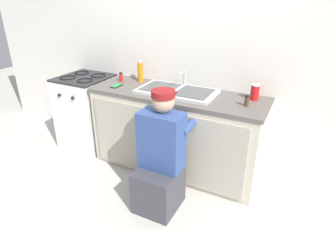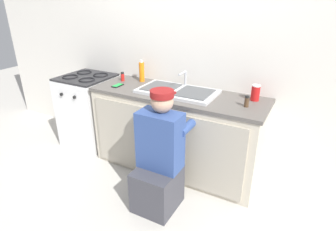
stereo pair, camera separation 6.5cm
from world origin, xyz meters
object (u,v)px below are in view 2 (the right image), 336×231
(soap_bottle_orange, at_px, (142,72))
(sink_double_basin, at_px, (177,91))
(stove_range, at_px, (90,110))
(plumber_person, at_px, (159,161))
(spice_bottle_red, at_px, (123,77))
(spice_bottle_pepper, at_px, (247,101))
(soda_cup_red, at_px, (255,93))
(cell_phone, at_px, (118,85))

(soap_bottle_orange, bearing_deg, sink_double_basin, -17.36)
(sink_double_basin, xyz_separation_m, soap_bottle_orange, (-0.54, 0.17, 0.09))
(sink_double_basin, distance_m, soap_bottle_orange, 0.58)
(stove_range, bearing_deg, plumber_person, -24.17)
(sink_double_basin, bearing_deg, spice_bottle_red, 174.43)
(soap_bottle_orange, bearing_deg, spice_bottle_pepper, -9.94)
(stove_range, height_order, spice_bottle_pepper, spice_bottle_pepper)
(spice_bottle_pepper, bearing_deg, sink_double_basin, 175.92)
(soda_cup_red, bearing_deg, spice_bottle_red, -176.97)
(stove_range, distance_m, soda_cup_red, 2.07)
(soap_bottle_orange, bearing_deg, plumber_person, -49.35)
(stove_range, relative_size, spice_bottle_pepper, 8.66)
(plumber_person, bearing_deg, soda_cup_red, 52.29)
(sink_double_basin, xyz_separation_m, plumber_person, (0.14, -0.63, -0.45))
(sink_double_basin, relative_size, plumber_person, 0.72)
(stove_range, relative_size, plumber_person, 0.82)
(sink_double_basin, bearing_deg, plumber_person, -77.22)
(soda_cup_red, height_order, spice_bottle_red, soda_cup_red)
(stove_range, xyz_separation_m, plumber_person, (1.40, -0.63, 0.01))
(cell_phone, bearing_deg, spice_bottle_red, 109.90)
(stove_range, bearing_deg, soda_cup_red, 4.41)
(plumber_person, bearing_deg, spice_bottle_pepper, 45.12)
(spice_bottle_red, relative_size, cell_phone, 0.75)
(spice_bottle_red, bearing_deg, soda_cup_red, 3.03)
(spice_bottle_pepper, bearing_deg, stove_range, 178.58)
(soda_cup_red, relative_size, spice_bottle_red, 1.45)
(soda_cup_red, height_order, cell_phone, soda_cup_red)
(soap_bottle_orange, xyz_separation_m, spice_bottle_red, (-0.20, -0.10, -0.06))
(plumber_person, relative_size, soap_bottle_orange, 4.42)
(plumber_person, distance_m, spice_bottle_pepper, 0.95)
(plumber_person, distance_m, cell_phone, 1.07)
(sink_double_basin, height_order, soda_cup_red, sink_double_basin)
(plumber_person, bearing_deg, sink_double_basin, 102.78)
(plumber_person, xyz_separation_m, spice_bottle_pepper, (0.58, 0.58, 0.48))
(plumber_person, xyz_separation_m, cell_phone, (-0.82, 0.52, 0.43))
(soda_cup_red, height_order, spice_bottle_pepper, soda_cup_red)
(plumber_person, xyz_separation_m, soap_bottle_orange, (-0.69, 0.80, 0.54))
(cell_phone, bearing_deg, stove_range, 169.32)
(soda_cup_red, distance_m, spice_bottle_pepper, 0.21)
(plumber_person, xyz_separation_m, spice_bottle_red, (-0.89, 0.70, 0.48))
(plumber_person, relative_size, spice_bottle_pepper, 10.52)
(sink_double_basin, relative_size, soda_cup_red, 5.26)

